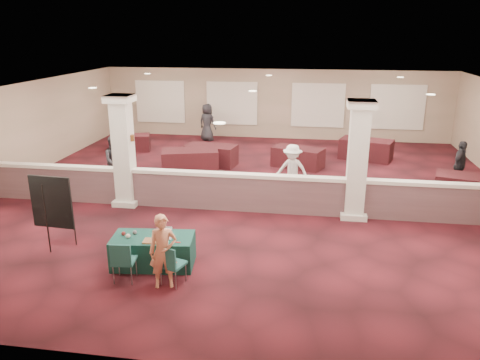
% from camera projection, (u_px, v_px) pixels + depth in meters
% --- Properties ---
extents(ground, '(16.00, 16.00, 0.00)m').
position_uv_depth(ground, '(252.00, 193.00, 14.70)').
color(ground, '#4E131B').
rests_on(ground, ground).
extents(wall_back, '(16.00, 0.04, 3.20)m').
position_uv_depth(wall_back, '(274.00, 104.00, 21.74)').
color(wall_back, gray).
rests_on(wall_back, ground).
extents(wall_front, '(16.00, 0.04, 3.20)m').
position_uv_depth(wall_front, '(180.00, 272.00, 6.69)').
color(wall_front, gray).
rests_on(wall_front, ground).
extents(wall_left, '(0.04, 16.00, 3.20)m').
position_uv_depth(wall_left, '(11.00, 135.00, 15.38)').
color(wall_left, gray).
rests_on(wall_left, ground).
extents(ceiling, '(16.00, 16.00, 0.02)m').
position_uv_depth(ceiling, '(253.00, 91.00, 13.72)').
color(ceiling, white).
rests_on(ceiling, wall_back).
extents(partition_wall, '(15.60, 0.28, 1.10)m').
position_uv_depth(partition_wall, '(245.00, 192.00, 13.12)').
color(partition_wall, brown).
rests_on(partition_wall, ground).
extents(column_left, '(0.72, 0.72, 3.20)m').
position_uv_depth(column_left, '(124.00, 150.00, 13.30)').
color(column_left, silver).
rests_on(column_left, ground).
extents(column_right, '(0.72, 0.72, 3.20)m').
position_uv_depth(column_right, '(357.00, 159.00, 12.35)').
color(column_right, silver).
rests_on(column_right, ground).
extents(sconce_left, '(0.12, 0.12, 0.18)m').
position_uv_depth(sconce_left, '(113.00, 137.00, 13.23)').
color(sconce_left, brown).
rests_on(sconce_left, column_left).
extents(sconce_right, '(0.12, 0.12, 0.18)m').
position_uv_depth(sconce_right, '(132.00, 138.00, 13.15)').
color(sconce_right, brown).
rests_on(sconce_right, column_left).
extents(near_table, '(1.82, 1.05, 0.67)m').
position_uv_depth(near_table, '(153.00, 251.00, 10.13)').
color(near_table, '#0D322C').
rests_on(near_table, ground).
extents(conf_chair_main, '(0.55, 0.55, 0.87)m').
position_uv_depth(conf_chair_main, '(170.00, 262.00, 9.26)').
color(conf_chair_main, '#1D5455').
rests_on(conf_chair_main, ground).
extents(conf_chair_side, '(0.48, 0.49, 0.88)m').
position_uv_depth(conf_chair_side, '(123.00, 259.00, 9.37)').
color(conf_chair_side, '#1D5455').
rests_on(conf_chair_side, ground).
extents(easel_board, '(1.04, 0.54, 1.76)m').
position_uv_depth(easel_board, '(52.00, 203.00, 10.71)').
color(easel_board, black).
rests_on(easel_board, ground).
extents(woman, '(0.63, 0.51, 1.52)m').
position_uv_depth(woman, '(163.00, 251.00, 9.16)').
color(woman, '#DE7B60').
rests_on(woman, ground).
extents(far_table_front_left, '(2.18, 1.48, 0.81)m').
position_uv_depth(far_table_front_left, '(190.00, 161.00, 16.81)').
color(far_table_front_left, black).
rests_on(far_table_front_left, ground).
extents(far_table_front_center, '(2.01, 1.24, 0.76)m').
position_uv_depth(far_table_front_center, '(211.00, 155.00, 17.69)').
color(far_table_front_center, black).
rests_on(far_table_front_center, ground).
extents(far_table_front_right, '(2.12, 1.44, 0.79)m').
position_uv_depth(far_table_front_right, '(469.00, 189.00, 13.91)').
color(far_table_front_right, black).
rests_on(far_table_front_right, ground).
extents(far_table_back_left, '(1.83, 1.27, 0.67)m').
position_uv_depth(far_table_back_left, '(130.00, 143.00, 19.80)').
color(far_table_back_left, black).
rests_on(far_table_back_left, ground).
extents(far_table_back_center, '(2.04, 1.51, 0.74)m').
position_uv_depth(far_table_back_center, '(298.00, 157.00, 17.41)').
color(far_table_back_center, black).
rests_on(far_table_back_center, ground).
extents(far_table_back_right, '(2.19, 1.58, 0.80)m').
position_uv_depth(far_table_back_right, '(366.00, 149.00, 18.45)').
color(far_table_back_right, black).
rests_on(far_table_back_right, ground).
extents(attendee_a, '(0.88, 0.82, 1.63)m').
position_uv_depth(attendee_a, '(115.00, 161.00, 15.31)').
color(attendee_a, black).
rests_on(attendee_a, ground).
extents(attendee_b, '(1.11, 0.70, 1.61)m').
position_uv_depth(attendee_b, '(292.00, 170.00, 14.27)').
color(attendee_b, silver).
rests_on(attendee_b, ground).
extents(attendee_c, '(0.87, 1.01, 1.57)m').
position_uv_depth(attendee_c, '(460.00, 165.00, 14.92)').
color(attendee_c, black).
rests_on(attendee_c, ground).
extents(attendee_d, '(0.95, 0.74, 1.70)m').
position_uv_depth(attendee_d, '(207.00, 122.00, 21.46)').
color(attendee_d, black).
rests_on(attendee_d, ground).
extents(laptop_base, '(0.32, 0.24, 0.02)m').
position_uv_depth(laptop_base, '(165.00, 238.00, 9.97)').
color(laptop_base, silver).
rests_on(laptop_base, near_table).
extents(laptop_screen, '(0.30, 0.04, 0.20)m').
position_uv_depth(laptop_screen, '(165.00, 231.00, 10.03)').
color(laptop_screen, silver).
rests_on(laptop_screen, near_table).
extents(screen_glow, '(0.27, 0.03, 0.17)m').
position_uv_depth(screen_glow, '(165.00, 232.00, 10.03)').
color(screen_glow, silver).
rests_on(screen_glow, near_table).
extents(knitting, '(0.39, 0.31, 0.03)m').
position_uv_depth(knitting, '(152.00, 241.00, 9.80)').
color(knitting, '#C96820').
rests_on(knitting, near_table).
extents(yarn_cream, '(0.10, 0.10, 0.10)m').
position_uv_depth(yarn_cream, '(128.00, 236.00, 9.94)').
color(yarn_cream, beige).
rests_on(yarn_cream, near_table).
extents(yarn_red, '(0.09, 0.09, 0.09)m').
position_uv_depth(yarn_red, '(123.00, 233.00, 10.08)').
color(yarn_red, maroon).
rests_on(yarn_red, near_table).
extents(yarn_grey, '(0.10, 0.10, 0.10)m').
position_uv_depth(yarn_grey, '(135.00, 232.00, 10.13)').
color(yarn_grey, '#535358').
rests_on(yarn_grey, near_table).
extents(scissors, '(0.11, 0.04, 0.01)m').
position_uv_depth(scissors, '(178.00, 242.00, 9.75)').
color(scissors, red).
rests_on(scissors, near_table).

